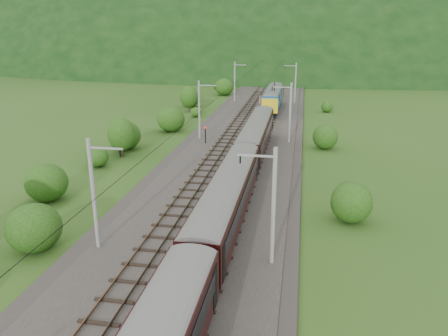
# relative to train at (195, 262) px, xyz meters

# --- Properties ---
(ground) EXTENTS (600.00, 600.00, 0.00)m
(ground) POSITION_rel_train_xyz_m (-2.40, 5.83, -3.31)
(ground) COLOR #2A4F18
(ground) RESTS_ON ground
(railbed) EXTENTS (14.00, 220.00, 0.30)m
(railbed) POSITION_rel_train_xyz_m (-2.40, 15.83, -3.16)
(railbed) COLOR #38332D
(railbed) RESTS_ON ground
(track_left) EXTENTS (2.40, 220.00, 0.27)m
(track_left) POSITION_rel_train_xyz_m (-4.80, 15.83, -2.94)
(track_left) COLOR #523823
(track_left) RESTS_ON railbed
(track_right) EXTENTS (2.40, 220.00, 0.27)m
(track_right) POSITION_rel_train_xyz_m (0.00, 15.83, -2.94)
(track_right) COLOR #523823
(track_right) RESTS_ON railbed
(catenary_left) EXTENTS (2.54, 192.28, 8.00)m
(catenary_left) POSITION_rel_train_xyz_m (-8.52, 37.83, 1.19)
(catenary_left) COLOR gray
(catenary_left) RESTS_ON railbed
(catenary_right) EXTENTS (2.54, 192.28, 8.00)m
(catenary_right) POSITION_rel_train_xyz_m (3.72, 37.83, 1.19)
(catenary_right) COLOR gray
(catenary_right) RESTS_ON railbed
(overhead_wires) EXTENTS (4.83, 198.00, 0.03)m
(overhead_wires) POSITION_rel_train_xyz_m (-2.40, 15.83, 3.79)
(overhead_wires) COLOR black
(overhead_wires) RESTS_ON ground
(mountain_main) EXTENTS (504.00, 360.00, 244.00)m
(mountain_main) POSITION_rel_train_xyz_m (-2.40, 265.83, -3.31)
(mountain_main) COLOR black
(mountain_main) RESTS_ON ground
(mountain_ridge) EXTENTS (336.00, 280.00, 132.00)m
(mountain_ridge) POSITION_rel_train_xyz_m (-122.40, 305.83, -3.31)
(mountain_ridge) COLOR black
(mountain_ridge) RESTS_ON ground
(train) EXTENTS (2.77, 131.29, 4.80)m
(train) POSITION_rel_train_xyz_m (0.00, 0.00, 0.00)
(train) COLOR black
(train) RESTS_ON ground
(hazard_post_near) EXTENTS (0.18, 0.18, 1.71)m
(hazard_post_near) POSITION_rel_train_xyz_m (-3.09, 67.54, -2.16)
(hazard_post_near) COLOR red
(hazard_post_near) RESTS_ON railbed
(hazard_post_far) EXTENTS (0.16, 0.16, 1.47)m
(hazard_post_far) POSITION_rel_train_xyz_m (-2.34, 45.14, -2.28)
(hazard_post_far) COLOR red
(hazard_post_far) RESTS_ON railbed
(signal) EXTENTS (0.25, 0.25, 2.26)m
(signal) POSITION_rel_train_xyz_m (-7.23, 35.40, -1.68)
(signal) COLOR black
(signal) RESTS_ON railbed
(vegetation_left) EXTENTS (10.68, 148.46, 6.06)m
(vegetation_left) POSITION_rel_train_xyz_m (-15.87, 23.13, -1.13)
(vegetation_left) COLOR #184312
(vegetation_left) RESTS_ON ground
(vegetation_right) EXTENTS (5.88, 101.90, 3.04)m
(vegetation_right) POSITION_rel_train_xyz_m (9.84, 10.50, -1.94)
(vegetation_right) COLOR #184312
(vegetation_right) RESTS_ON ground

